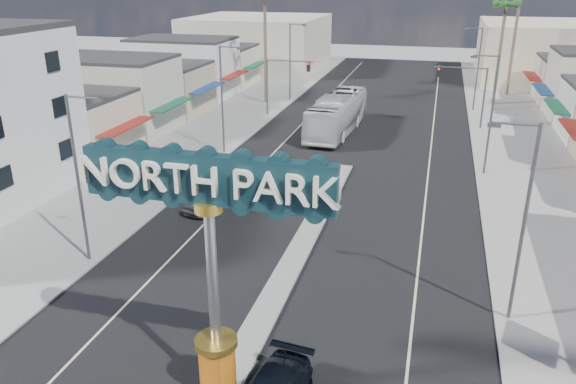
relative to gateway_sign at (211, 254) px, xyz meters
The scene contains 21 objects.
ground 28.64m from the gateway_sign, 90.00° to the left, with size 160.00×160.00×0.00m, color gray.
road 28.64m from the gateway_sign, 90.00° to the left, with size 20.00×120.00×0.01m, color black.
median_island 13.37m from the gateway_sign, 90.00° to the left, with size 1.30×30.00×0.16m, color gray.
sidewalk_left 31.87m from the gateway_sign, 116.55° to the left, with size 8.00×120.00×0.12m, color gray.
sidewalk_right 31.87m from the gateway_sign, 63.45° to the left, with size 8.00×120.00×0.12m, color gray.
storefront_row_left 47.62m from the gateway_sign, 120.33° to the left, with size 12.00×42.00×6.00m, color beige.
backdrop_far_left 76.29m from the gateway_sign, 106.77° to the left, with size 20.00×20.00×8.00m, color #B7B29E.
backdrop_far_right 76.29m from the gateway_sign, 73.23° to the left, with size 20.00×20.00×8.00m, color beige.
gateway_sign is the anchor object (origin of this frame).
traffic_signal_left 43.04m from the gateway_sign, 102.33° to the left, with size 5.09×0.45×6.00m.
traffic_signal_right 43.04m from the gateway_sign, 77.67° to the left, with size 5.09×0.45×6.00m.
streetlight_l_near 13.19m from the gateway_sign, 142.45° to the left, with size 2.03×0.22×9.00m.
streetlight_l_mid 29.91m from the gateway_sign, 110.42° to the left, with size 2.03×0.22×9.00m.
streetlight_l_far 51.10m from the gateway_sign, 101.78° to the left, with size 2.03×0.22×9.00m.
streetlight_r_near 13.19m from the gateway_sign, 37.55° to the left, with size 2.03×0.22×9.00m.
streetlight_r_mid 29.91m from the gateway_sign, 69.58° to the left, with size 2.03×0.22×9.00m.
streetlight_r_far 51.10m from the gateway_sign, 78.22° to the left, with size 2.03×0.22×9.00m.
palm_left_far 50.06m from the gateway_sign, 105.15° to the left, with size 2.60×2.60×13.10m.
palm_right_mid 55.76m from the gateway_sign, 76.47° to the left, with size 2.60×2.60×12.10m.
car_parked_left 18.76m from the gateway_sign, 113.14° to the left, with size 1.90×4.71×1.61m, color slate.
city_bus 37.40m from the gateway_sign, 93.82° to the left, with size 3.06×13.09×3.65m, color silver.
Camera 1 is at (6.62, -13.02, 14.43)m, focal length 35.00 mm.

